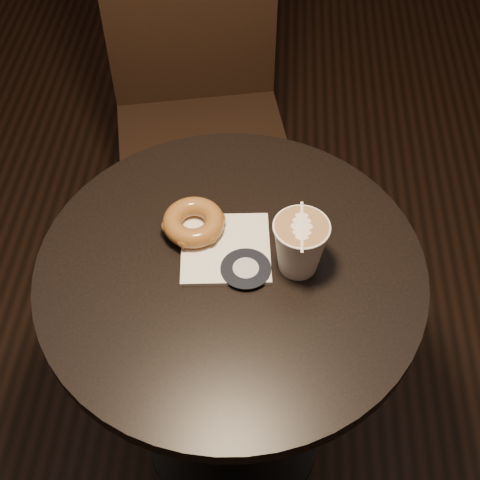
# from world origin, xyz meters

# --- Properties ---
(cafe_table) EXTENTS (0.70, 0.70, 0.75)m
(cafe_table) POSITION_xyz_m (0.00, 0.00, 0.55)
(cafe_table) COLOR black
(cafe_table) RESTS_ON ground
(chair) EXTENTS (0.52, 0.52, 1.10)m
(chair) POSITION_xyz_m (-0.13, 0.68, 0.62)
(chair) COLOR black
(chair) RESTS_ON ground
(pastry_bag) EXTENTS (0.17, 0.17, 0.01)m
(pastry_bag) POSITION_xyz_m (-0.01, 0.03, 0.75)
(pastry_bag) COLOR white
(pastry_bag) RESTS_ON cafe_table
(doughnut) EXTENTS (0.11, 0.11, 0.04)m
(doughnut) POSITION_xyz_m (-0.07, 0.07, 0.78)
(doughnut) COLOR brown
(doughnut) RESTS_ON pastry_bag
(latte_cup) EXTENTS (0.10, 0.10, 0.11)m
(latte_cup) POSITION_xyz_m (0.12, 0.01, 0.80)
(latte_cup) COLOR white
(latte_cup) RESTS_ON cafe_table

